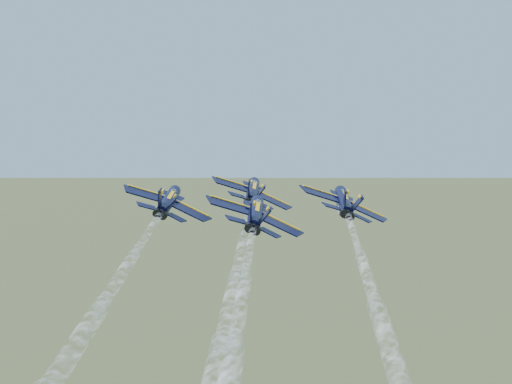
% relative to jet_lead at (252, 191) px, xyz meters
% --- Properties ---
extents(jet_lead, '(11.86, 16.87, 5.34)m').
position_rel_jet_lead_xyz_m(jet_lead, '(0.00, 0.00, 0.00)').
color(jet_lead, black).
extents(jet_left, '(11.86, 16.87, 5.34)m').
position_rel_jet_lead_xyz_m(jet_left, '(-8.36, -13.23, 0.00)').
color(jet_left, black).
extents(jet_right, '(11.86, 16.87, 5.34)m').
position_rel_jet_lead_xyz_m(jet_right, '(15.03, -7.31, 0.00)').
color(jet_right, black).
extents(jet_slot, '(11.86, 16.87, 5.34)m').
position_rel_jet_lead_xyz_m(jet_slot, '(6.09, -20.61, 0.00)').
color(jet_slot, black).
extents(smoke_trail_lead, '(18.28, 65.76, 2.68)m').
position_rel_jet_lead_xyz_m(smoke_trail_lead, '(12.48, -49.54, 0.03)').
color(smoke_trail_lead, white).
extents(smoke_trail_left, '(18.28, 65.76, 2.68)m').
position_rel_jet_lead_xyz_m(smoke_trail_left, '(4.12, -62.77, 0.03)').
color(smoke_trail_left, white).
extents(smoke_trail_right, '(18.28, 65.76, 2.68)m').
position_rel_jet_lead_xyz_m(smoke_trail_right, '(27.50, -56.85, 0.03)').
color(smoke_trail_right, white).
extents(smoke_trail_slot, '(18.28, 65.76, 2.68)m').
position_rel_jet_lead_xyz_m(smoke_trail_slot, '(18.57, -70.15, 0.03)').
color(smoke_trail_slot, white).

